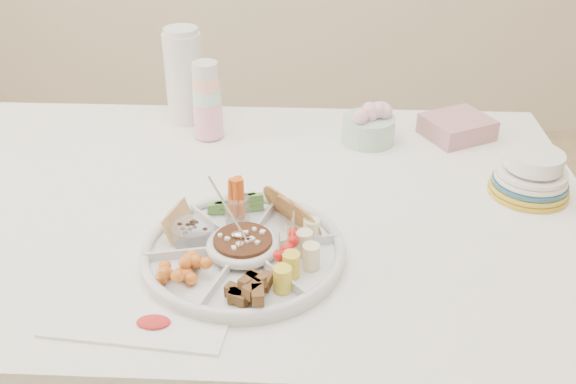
{
  "coord_description": "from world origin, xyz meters",
  "views": [
    {
      "loc": [
        0.16,
        -1.18,
        1.5
      ],
      "look_at": [
        0.1,
        -0.1,
        0.85
      ],
      "focal_mm": 40.0,
      "sensor_mm": 36.0,
      "label": 1
    }
  ],
  "objects_px": {
    "dining_table": "(248,331)",
    "party_tray": "(243,248)",
    "plate_stack": "(532,171)",
    "thermos": "(184,75)"
  },
  "relations": [
    {
      "from": "thermos",
      "to": "plate_stack",
      "type": "height_order",
      "value": "thermos"
    },
    {
      "from": "party_tray",
      "to": "plate_stack",
      "type": "distance_m",
      "value": 0.66
    },
    {
      "from": "dining_table",
      "to": "party_tray",
      "type": "bearing_deg",
      "value": -83.17
    },
    {
      "from": "party_tray",
      "to": "thermos",
      "type": "height_order",
      "value": "thermos"
    },
    {
      "from": "dining_table",
      "to": "plate_stack",
      "type": "xyz_separation_m",
      "value": [
        0.63,
        0.06,
        0.43
      ]
    },
    {
      "from": "party_tray",
      "to": "plate_stack",
      "type": "bearing_deg",
      "value": 23.8
    },
    {
      "from": "party_tray",
      "to": "plate_stack",
      "type": "xyz_separation_m",
      "value": [
        0.61,
        0.27,
        0.03
      ]
    },
    {
      "from": "thermos",
      "to": "plate_stack",
      "type": "bearing_deg",
      "value": -23.15
    },
    {
      "from": "party_tray",
      "to": "thermos",
      "type": "relative_size",
      "value": 1.46
    },
    {
      "from": "plate_stack",
      "to": "party_tray",
      "type": "bearing_deg",
      "value": -156.2
    }
  ]
}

